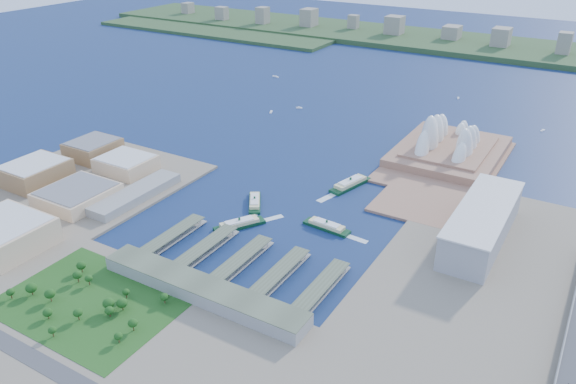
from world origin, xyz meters
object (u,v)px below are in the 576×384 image
Objects in this scene: ferry_b at (350,182)px; ferry_c at (239,222)px; ferry_a at (255,200)px; toaster_building at (482,224)px; opera_house at (451,134)px; ferry_d at (327,224)px.

ferry_b is 158.62m from ferry_c.
ferry_a is at bearing -42.30° from ferry_c.
ferry_c is (-58.84, -147.31, -0.60)m from ferry_b.
toaster_building reaches higher than ferry_b.
opera_house is 3.28× the size of ferry_c.
ferry_b is 106.09m from ferry_d.
ferry_a is at bearing -168.57° from toaster_building.
ferry_b is at bearing 163.56° from toaster_building.
opera_house is 170.90m from ferry_b.
ferry_a is at bearing 90.41° from ferry_d.
toaster_building reaches higher than ferry_a.
toaster_building is at bearing -64.34° from ferry_d.
opera_house reaches higher than ferry_c.
ferry_d is (80.41, 43.44, -0.30)m from ferry_c.
ferry_c is (-223.79, -98.64, -15.31)m from toaster_building.
opera_house is 2.94× the size of ferry_b.
opera_house reaches higher than ferry_d.
ferry_a is 0.97× the size of ferry_d.
ferry_b reaches higher than ferry_a.
toaster_building is 2.53× the size of ferry_b.
ferry_a is at bearing -120.88° from opera_house.
opera_house reaches higher than ferry_b.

